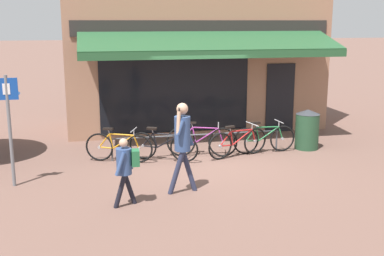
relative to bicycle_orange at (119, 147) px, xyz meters
The scene contains 12 objects.
ground_plane 2.26m from the bicycle_orange, 12.70° to the right, with size 160.00×160.00×0.00m, color brown.
shop_front 5.34m from the bicycle_orange, 54.52° to the left, with size 7.96×4.67×6.05m.
bike_rack_rail 1.99m from the bicycle_orange, ahead, with size 4.38×0.04×0.57m.
bicycle_orange is the anchor object (origin of this frame).
bicycle_black 1.07m from the bicycle_orange, ahead, with size 1.63×0.94×0.87m.
bicycle_purple 2.09m from the bicycle_orange, ahead, with size 1.78×0.63×0.90m.
bicycle_red 2.97m from the bicycle_orange, ahead, with size 1.70×0.66×0.83m.
bicycle_green 3.75m from the bicycle_orange, ahead, with size 1.71×0.52×0.83m.
pedestrian_adult 2.76m from the bicycle_orange, 65.48° to the right, with size 0.64×0.47×1.83m.
pedestrian_child 2.93m from the bicycle_orange, 91.01° to the right, with size 0.51×0.44×1.30m.
litter_bin 5.02m from the bicycle_orange, ahead, with size 0.64×0.64×1.07m.
parking_sign 2.81m from the bicycle_orange, 149.89° to the right, with size 0.44×0.07×2.31m.
Camera 1 is at (-2.83, -10.90, 3.35)m, focal length 45.00 mm.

